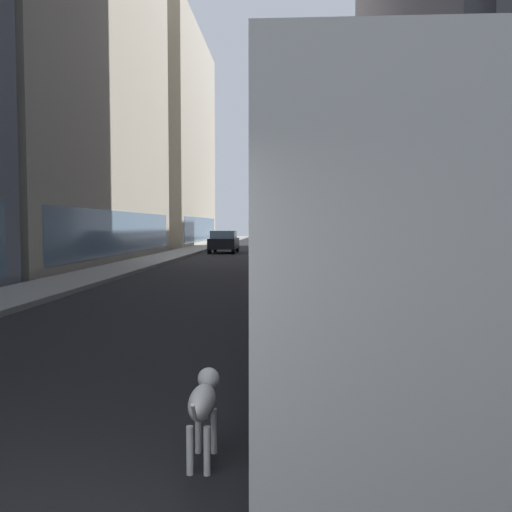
{
  "coord_description": "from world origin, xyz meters",
  "views": [
    {
      "loc": [
        1.71,
        -2.14,
        2.02
      ],
      "look_at": [
        1.12,
        8.62,
        1.4
      ],
      "focal_mm": 37.72,
      "sensor_mm": 36.0,
      "label": 1
    }
  ],
  "objects_px": {
    "car_red_coupe": "(313,255)",
    "box_truck": "(303,231)",
    "car_black_suv": "(224,242)",
    "dalmatian_dog": "(203,401)",
    "transit_bus": "(355,241)"
  },
  "relations": [
    {
      "from": "transit_bus",
      "to": "box_truck",
      "type": "relative_size",
      "value": 1.54
    },
    {
      "from": "transit_bus",
      "to": "dalmatian_dog",
      "type": "height_order",
      "value": "transit_bus"
    },
    {
      "from": "car_red_coupe",
      "to": "box_truck",
      "type": "xyz_separation_m",
      "value": [
        0.0,
        12.23,
        0.85
      ]
    },
    {
      "from": "car_black_suv",
      "to": "transit_bus",
      "type": "bearing_deg",
      "value": -79.61
    },
    {
      "from": "car_black_suv",
      "to": "box_truck",
      "type": "height_order",
      "value": "box_truck"
    },
    {
      "from": "transit_bus",
      "to": "dalmatian_dog",
      "type": "xyz_separation_m",
      "value": [
        -1.78,
        -4.02,
        -1.26
      ]
    },
    {
      "from": "box_truck",
      "to": "car_red_coupe",
      "type": "bearing_deg",
      "value": -90.0
    },
    {
      "from": "car_black_suv",
      "to": "dalmatian_dog",
      "type": "bearing_deg",
      "value": -83.7
    },
    {
      "from": "transit_bus",
      "to": "box_truck",
      "type": "distance_m",
      "value": 25.23
    },
    {
      "from": "transit_bus",
      "to": "box_truck",
      "type": "height_order",
      "value": "same"
    },
    {
      "from": "dalmatian_dog",
      "to": "transit_bus",
      "type": "bearing_deg",
      "value": 66.06
    },
    {
      "from": "car_black_suv",
      "to": "box_truck",
      "type": "bearing_deg",
      "value": -43.54
    },
    {
      "from": "car_red_coupe",
      "to": "car_black_suv",
      "type": "bearing_deg",
      "value": 107.69
    },
    {
      "from": "car_red_coupe",
      "to": "box_truck",
      "type": "relative_size",
      "value": 0.53
    },
    {
      "from": "box_truck",
      "to": "dalmatian_dog",
      "type": "height_order",
      "value": "box_truck"
    }
  ]
}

